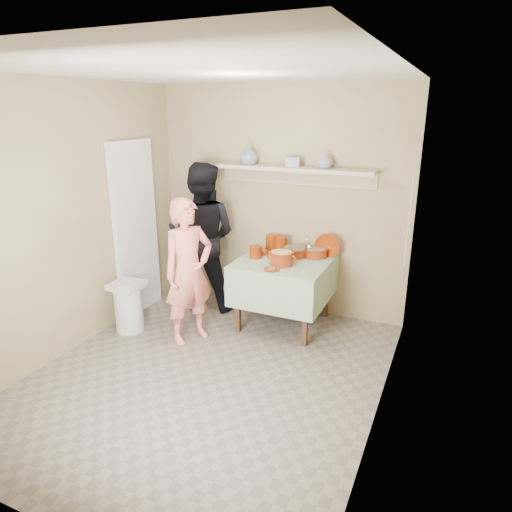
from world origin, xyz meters
The scene contains 22 objects.
ground centered at (0.00, 0.00, 0.00)m, with size 3.50×3.50×0.00m, color #706558.
tile_panel centered at (-1.46, 0.95, 1.00)m, with size 0.06×0.70×2.00m, color silver.
plate_stack_a centered at (-0.02, 1.57, 0.85)m, with size 0.13×0.13×0.18m, color #682208.
plate_stack_b centered at (0.10, 1.57, 0.85)m, with size 0.14×0.14×0.17m, color #682208.
bowl_stack centered at (-0.07, 1.22, 0.83)m, with size 0.13×0.13×0.13m, color #682208.
empty_bowl centered at (-0.06, 1.38, 0.78)m, with size 0.16×0.16×0.05m, color #682208.
propped_lid centered at (0.63, 1.59, 0.88)m, with size 0.28×0.28×0.02m, color #682208.
vase_right centered at (0.55, 1.63, 1.81)m, with size 0.17×0.17×0.17m, color navy.
vase_left centered at (-0.33, 1.62, 1.83)m, with size 0.20×0.20×0.21m, color navy.
ceramic_box centered at (0.20, 1.61, 1.77)m, with size 0.15×0.10×0.10m, color navy.
person_cook centered at (-0.51, 0.55, 0.75)m, with size 0.55×0.36×1.51m, color #E57563.
person_helper centered at (-0.83, 1.36, 0.88)m, with size 0.85×0.66×1.75m, color black.
room_shell centered at (0.00, 0.00, 1.61)m, with size 3.04×3.54×2.62m.
serving_table centered at (0.25, 1.28, 0.64)m, with size 0.97×0.97×0.76m.
cazuela_meat_a centered at (0.31, 1.46, 0.82)m, with size 0.30×0.30×0.10m.
cazuela_meat_b centered at (0.52, 1.52, 0.82)m, with size 0.28×0.28×0.10m.
ladle centered at (0.46, 1.51, 0.87)m, with size 0.08×0.26×0.19m.
cazuela_rice centered at (0.28, 1.12, 0.85)m, with size 0.33×0.25×0.14m.
front_plate centered at (0.25, 0.92, 0.77)m, with size 0.16×0.16×0.03m.
wall_shelf centered at (0.20, 1.65, 1.67)m, with size 1.80×0.25×0.21m.
trash_bin centered at (-1.23, 0.44, 0.28)m, with size 0.32×0.32×0.56m.
electrical_cord centered at (1.47, 1.48, 1.25)m, with size 0.01×0.05×0.90m.
Camera 1 is at (1.89, -3.12, 2.33)m, focal length 32.00 mm.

